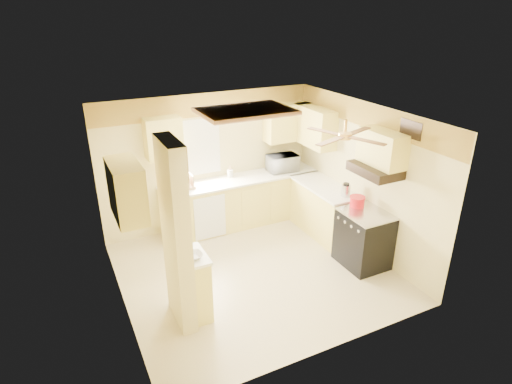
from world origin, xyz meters
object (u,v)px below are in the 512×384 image
dutch_oven (357,201)px  kettle (346,190)px  bowl (193,256)px  stove (364,239)px  microwave (283,163)px

dutch_oven → kettle: kettle is taller
dutch_oven → bowl: bearing=-173.2°
stove → microwave: microwave is taller
stove → microwave: 2.26m
stove → microwave: bearing=97.4°
dutch_oven → microwave: bearing=99.1°
microwave → bowl: (-2.56, -2.23, -0.13)m
bowl → kettle: (2.91, 0.70, 0.08)m
kettle → dutch_oven: bearing=-97.0°
stove → kettle: 0.86m
microwave → bowl: 3.40m
stove → dutch_oven: dutch_oven is taller
stove → dutch_oven: 0.60m
stove → microwave: size_ratio=1.61×
microwave → bowl: size_ratio=2.35×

